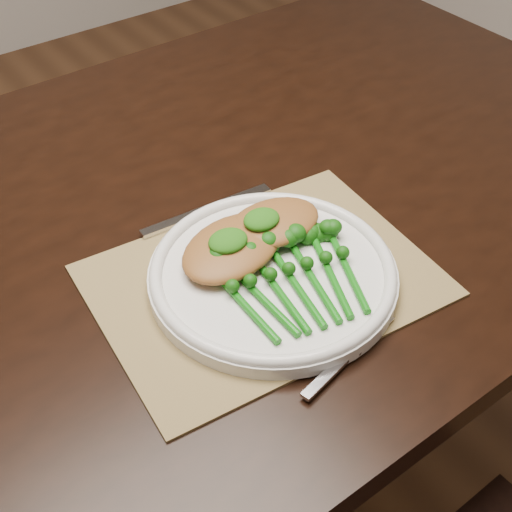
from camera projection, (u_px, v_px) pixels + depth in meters
floor at (119, 479)px, 1.50m from camera, size 4.00×4.00×0.00m
dining_table at (189, 385)px, 1.22m from camera, size 1.61×0.92×0.75m
placemat at (263, 280)px, 0.87m from camera, size 0.43×0.33×0.00m
dinner_plate at (273, 273)px, 0.86m from camera, size 0.30×0.30×0.03m
knife at (195, 215)px, 0.96m from camera, size 0.20×0.03×0.01m
fork at (355, 349)px, 0.78m from camera, size 0.16×0.05×0.00m
chicken_fillet_left at (232, 247)px, 0.87m from camera, size 0.17×0.14×0.03m
chicken_fillet_right at (274, 223)px, 0.89m from camera, size 0.13×0.09×0.03m
pesto_dollop_left at (228, 241)px, 0.85m from camera, size 0.05×0.04×0.02m
pesto_dollop_right at (262, 219)px, 0.88m from camera, size 0.05×0.04×0.02m
broccolini_bundle at (296, 286)px, 0.83m from camera, size 0.19×0.21×0.04m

